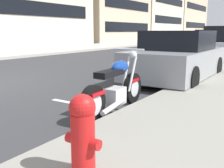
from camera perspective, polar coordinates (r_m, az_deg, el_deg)
The scene contains 9 objects.
sidewalk_far_curb at distance 21.51m, azimuth -8.93°, elevation 7.44°, with size 120.00×5.00×0.14m, color #ADA89E.
parking_stall_stripe at distance 5.12m, azimuth -3.63°, elevation -4.95°, with size 0.12×2.20×0.01m, color silver.
parked_motorcycle at distance 4.76m, azimuth 0.81°, elevation -0.99°, with size 2.03×0.62×1.10m.
parked_car_at_intersection at distance 8.07m, azimuth 13.73°, elevation 5.47°, with size 4.01×1.88×1.43m.
parked_car_second_in_row at distance 14.03m, azimuth 21.98°, elevation 7.45°, with size 4.33×2.02×1.49m.
crossing_truck at distance 36.83m, azimuth 21.94°, elevation 9.81°, with size 2.16×5.17×2.04m.
fire_hydrant at distance 2.46m, azimuth -6.20°, elevation -10.12°, with size 0.24×0.36×0.74m.
townhouse_far_uphill at distance 36.39m, azimuth -3.08°, elevation 15.65°, with size 12.27×9.55×8.53m.
townhouse_mid_block at distance 61.74m, azimuth 12.95°, elevation 15.06°, with size 15.88×10.22×11.78m.
Camera 1 is at (-3.93, -7.13, 1.42)m, focal length 43.12 mm.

